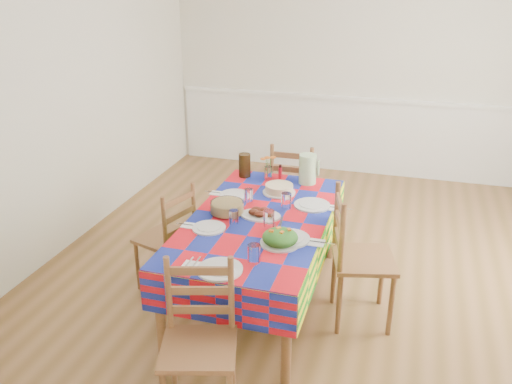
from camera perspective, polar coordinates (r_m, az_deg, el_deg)
room at (r=4.00m, az=7.52°, el=8.38°), size 4.58×5.08×2.78m
wainscot at (r=6.60m, az=10.77°, el=6.10°), size 4.41×0.06×0.92m
dining_table at (r=3.84m, az=0.34°, el=-3.71°), size 0.95×1.77×0.69m
setting_near_head at (r=3.19m, az=-2.63°, el=-7.54°), size 0.44×0.29×0.13m
setting_left_near at (r=3.67m, az=-4.10°, el=-3.37°), size 0.42×0.25×0.11m
setting_left_far at (r=4.12m, az=-1.82°, el=-0.33°), size 0.42×0.25×0.11m
setting_right_near at (r=3.56m, az=2.83°, el=-4.16°), size 0.51×0.29×0.13m
setting_right_far at (r=3.97m, az=5.04°, el=-1.24°), size 0.50×0.29×0.13m
meat_platter at (r=3.82m, az=0.47°, el=-2.26°), size 0.29×0.21×0.06m
salad_platter at (r=3.45m, az=2.55°, el=-4.86°), size 0.26×0.26×0.11m
pasta_bowl at (r=3.87m, az=-3.06°, el=-1.64°), size 0.24×0.24×0.09m
cake at (r=4.21m, az=2.45°, el=0.32°), size 0.26×0.26×0.07m
serving_utensils at (r=3.70m, az=2.23°, el=-3.48°), size 0.11×0.26×0.01m
flower_vase at (r=4.47m, az=1.29°, el=2.42°), size 0.13×0.11×0.21m
hot_sauce at (r=4.49m, az=2.56°, el=2.16°), size 0.03×0.03×0.12m
green_pitcher at (r=4.39m, az=5.46°, el=2.42°), size 0.14×0.14×0.24m
tea_pitcher at (r=4.53m, az=-1.20°, el=2.84°), size 0.10×0.10×0.20m
name_card at (r=3.11m, az=-3.51°, el=-8.89°), size 0.07×0.02×0.02m
chair_near at (r=3.05m, az=-5.99°, el=-15.54°), size 0.49×0.48×0.90m
chair_far at (r=4.90m, az=3.99°, el=0.12°), size 0.41×0.39×0.92m
chair_left at (r=4.16m, az=-9.16°, el=-4.90°), size 0.46×0.47×0.85m
chair_right at (r=3.79m, az=10.62°, el=-6.94°), size 0.50×0.51×0.97m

